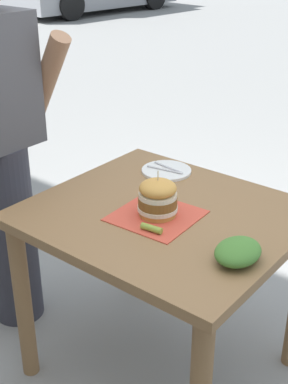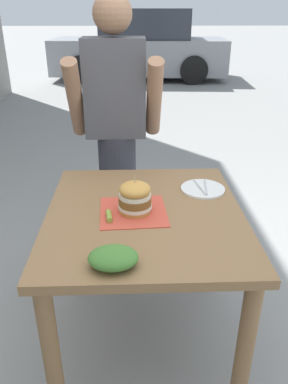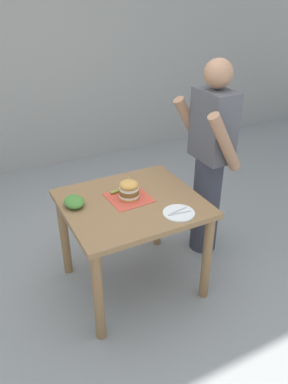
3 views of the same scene
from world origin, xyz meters
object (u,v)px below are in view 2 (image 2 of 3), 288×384
object	(u,v)px
side_salad	(113,258)
parked_car_mid_block	(141,48)
sandwich	(135,197)
pickle_spear	(109,216)
patio_table	(145,237)
side_plate_with_forks	(203,189)
diner_across_table	(116,136)

from	to	relation	value
side_salad	parked_car_mid_block	distance (m)	8.77
sandwich	pickle_spear	xyz separation A→B (m)	(-0.11, -0.06, -0.06)
patio_table	sandwich	bearing A→B (deg)	177.07
pickle_spear	side_salad	world-z (taller)	side_salad
patio_table	side_salad	bearing A→B (deg)	-108.05
side_salad	parked_car_mid_block	xyz separation A→B (m)	(0.35, 8.77, -0.09)
patio_table	parked_car_mid_block	distance (m)	8.38
sandwich	side_plate_with_forks	distance (m)	0.41
side_plate_with_forks	diner_across_table	size ratio (longest dim) A/B	0.13
side_salad	diner_across_table	bearing A→B (deg)	91.03
pickle_spear	side_plate_with_forks	world-z (taller)	pickle_spear
sandwich	diner_across_table	size ratio (longest dim) A/B	0.11
parked_car_mid_block	patio_table	bearing A→B (deg)	-91.52
pickle_spear	patio_table	bearing A→B (deg)	20.96
diner_across_table	patio_table	bearing A→B (deg)	-79.36
side_plate_with_forks	side_salad	world-z (taller)	side_salad
sandwich	side_plate_with_forks	bearing A→B (deg)	31.51
patio_table	side_plate_with_forks	size ratio (longest dim) A/B	4.47
sandwich	pickle_spear	size ratio (longest dim) A/B	2.20
side_plate_with_forks	diner_across_table	distance (m)	0.73
sandwich	parked_car_mid_block	size ratio (longest dim) A/B	0.04
patio_table	diner_across_table	bearing A→B (deg)	100.64
sandwich	parked_car_mid_block	distance (m)	8.38
sandwich	pickle_spear	world-z (taller)	sandwich
side_plate_with_forks	diner_across_table	world-z (taller)	diner_across_table
pickle_spear	diner_across_table	size ratio (longest dim) A/B	0.05
side_plate_with_forks	patio_table	bearing A→B (deg)	-144.64
side_plate_with_forks	sandwich	bearing A→B (deg)	-148.49
patio_table	side_plate_with_forks	distance (m)	0.39
side_plate_with_forks	parked_car_mid_block	bearing A→B (deg)	90.55
side_salad	parked_car_mid_block	bearing A→B (deg)	87.72
parked_car_mid_block	sandwich	bearing A→B (deg)	-91.82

